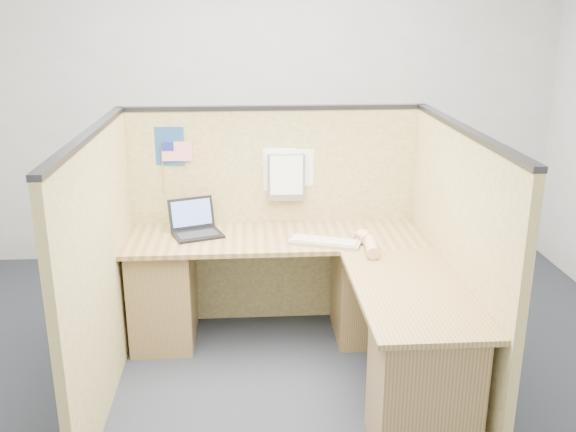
{
  "coord_description": "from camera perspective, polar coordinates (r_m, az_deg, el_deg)",
  "views": [
    {
      "loc": [
        -0.19,
        -3.24,
        2.13
      ],
      "look_at": [
        0.07,
        0.5,
        0.92
      ],
      "focal_mm": 40.0,
      "sensor_mm": 36.0,
      "label": 1
    }
  ],
  "objects": [
    {
      "name": "mouse",
      "position": [
        4.1,
        6.65,
        -1.91
      ],
      "size": [
        0.11,
        0.07,
        0.05
      ],
      "primitive_type": "ellipsoid",
      "rotation": [
        0.0,
        0.0,
        -0.02
      ],
      "color": "silver",
      "rests_on": "l_desk"
    },
    {
      "name": "hand_forearm",
      "position": [
        3.97,
        7.17,
        -2.38
      ],
      "size": [
        0.11,
        0.39,
        0.08
      ],
      "color": "tan",
      "rests_on": "l_desk"
    },
    {
      "name": "file_holder",
      "position": [
        4.33,
        -0.16,
        3.48
      ],
      "size": [
        0.25,
        0.05,
        0.32
      ],
      "color": "slate",
      "rests_on": "cubicle_partitions"
    },
    {
      "name": "floor",
      "position": [
        3.89,
        -0.48,
        -15.41
      ],
      "size": [
        5.0,
        5.0,
        0.0
      ],
      "primitive_type": "plane",
      "color": "black",
      "rests_on": "ground"
    },
    {
      "name": "wall_back",
      "position": [
        5.54,
        -1.93,
        10.29
      ],
      "size": [
        5.0,
        0.0,
        5.0
      ],
      "primitive_type": "plane",
      "rotation": [
        1.57,
        0.0,
        0.0
      ],
      "color": "#A3A6A8",
      "rests_on": "floor"
    },
    {
      "name": "l_desk",
      "position": [
        3.95,
        1.94,
        -8.25
      ],
      "size": [
        1.95,
        1.75,
        0.73
      ],
      "color": "brown",
      "rests_on": "floor"
    },
    {
      "name": "blue_poster",
      "position": [
        4.33,
        -10.48,
        6.12
      ],
      "size": [
        0.19,
        0.02,
        0.26
      ],
      "primitive_type": "cube",
      "rotation": [
        0.0,
        0.0,
        -0.07
      ],
      "color": "navy",
      "rests_on": "cubicle_partitions"
    },
    {
      "name": "american_flag",
      "position": [
        4.32,
        -10.14,
        5.51
      ],
      "size": [
        0.2,
        0.01,
        0.35
      ],
      "color": "olive",
      "rests_on": "cubicle_partitions"
    },
    {
      "name": "paper_right",
      "position": [
        4.35,
        0.99,
        4.29
      ],
      "size": [
        0.2,
        0.02,
        0.25
      ],
      "primitive_type": "cube",
      "rotation": [
        0.0,
        0.0,
        0.08
      ],
      "color": "white",
      "rests_on": "cubicle_partitions"
    },
    {
      "name": "cubicle_partitions",
      "position": [
        3.92,
        -0.88,
        -2.5
      ],
      "size": [
        2.06,
        1.83,
        1.53
      ],
      "color": "olive",
      "rests_on": "floor"
    },
    {
      "name": "keyboard",
      "position": [
        4.02,
        3.27,
        -2.33
      ],
      "size": [
        0.47,
        0.29,
        0.03
      ],
      "rotation": [
        0.0,
        0.0,
        -0.34
      ],
      "color": "gray",
      "rests_on": "l_desk"
    },
    {
      "name": "paper_left",
      "position": [
        4.34,
        -0.76,
        4.15
      ],
      "size": [
        0.23,
        0.02,
        0.29
      ],
      "primitive_type": "cube",
      "rotation": [
        0.0,
        0.0,
        -0.07
      ],
      "color": "white",
      "rests_on": "cubicle_partitions"
    },
    {
      "name": "laptop",
      "position": [
        4.25,
        -7.99,
        -0.82
      ],
      "size": [
        0.36,
        0.38,
        0.22
      ],
      "rotation": [
        0.0,
        0.0,
        0.35
      ],
      "color": "black",
      "rests_on": "l_desk"
    },
    {
      "name": "wall_front",
      "position": [
        1.25,
        5.85,
        -18.24
      ],
      "size": [
        5.0,
        0.0,
        5.0
      ],
      "primitive_type": "plane",
      "rotation": [
        -1.57,
        0.0,
        0.0
      ],
      "color": "#A3A6A8",
      "rests_on": "floor"
    }
  ]
}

